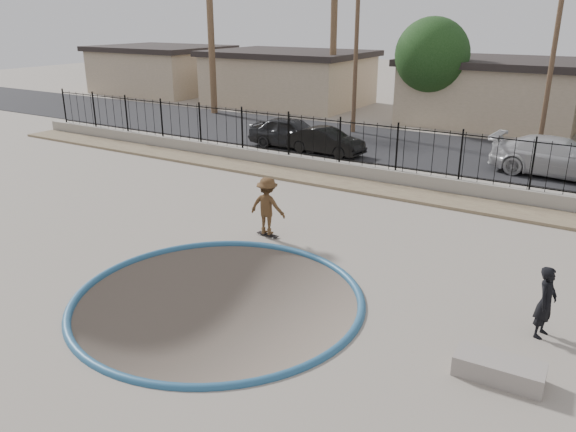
{
  "coord_description": "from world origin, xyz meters",
  "views": [
    {
      "loc": [
        7.73,
        -10.3,
        6.43
      ],
      "look_at": [
        0.11,
        2.0,
        1.22
      ],
      "focal_mm": 35.0,
      "sensor_mm": 36.0,
      "label": 1
    }
  ],
  "objects_px": {
    "car_b": "(326,141)",
    "concrete_ledge": "(499,369)",
    "skater": "(267,209)",
    "car_a": "(292,133)",
    "videographer": "(546,302)",
    "car_c": "(559,157)",
    "skateboard": "(268,235)"
  },
  "relations": [
    {
      "from": "car_b",
      "to": "concrete_ledge",
      "type": "bearing_deg",
      "value": -137.69
    },
    {
      "from": "skater",
      "to": "car_a",
      "type": "xyz_separation_m",
      "value": [
        -5.66,
        10.72,
        -0.09
      ]
    },
    {
      "from": "videographer",
      "to": "car_b",
      "type": "relative_size",
      "value": 0.42
    },
    {
      "from": "car_b",
      "to": "car_a",
      "type": "bearing_deg",
      "value": 85.38
    },
    {
      "from": "car_c",
      "to": "skateboard",
      "type": "bearing_deg",
      "value": 154.39
    },
    {
      "from": "concrete_ledge",
      "to": "car_b",
      "type": "bearing_deg",
      "value": 128.42
    },
    {
      "from": "skateboard",
      "to": "concrete_ledge",
      "type": "bearing_deg",
      "value": -21.3
    },
    {
      "from": "skater",
      "to": "videographer",
      "type": "relative_size",
      "value": 1.12
    },
    {
      "from": "car_a",
      "to": "concrete_ledge",
      "type": "bearing_deg",
      "value": -140.62
    },
    {
      "from": "skateboard",
      "to": "car_b",
      "type": "distance_m",
      "value": 11.0
    },
    {
      "from": "concrete_ledge",
      "to": "car_a",
      "type": "distance_m",
      "value": 19.62
    },
    {
      "from": "car_b",
      "to": "videographer",
      "type": "bearing_deg",
      "value": -132.21
    },
    {
      "from": "skateboard",
      "to": "car_a",
      "type": "xyz_separation_m",
      "value": [
        -5.66,
        10.72,
        0.74
      ]
    },
    {
      "from": "skateboard",
      "to": "car_c",
      "type": "bearing_deg",
      "value": 65.79
    },
    {
      "from": "car_c",
      "to": "car_a",
      "type": "bearing_deg",
      "value": 99.04
    },
    {
      "from": "videographer",
      "to": "car_b",
      "type": "height_order",
      "value": "videographer"
    },
    {
      "from": "concrete_ledge",
      "to": "car_b",
      "type": "height_order",
      "value": "car_b"
    },
    {
      "from": "skater",
      "to": "car_b",
      "type": "distance_m",
      "value": 10.98
    },
    {
      "from": "car_b",
      "to": "car_c",
      "type": "relative_size",
      "value": 0.7
    },
    {
      "from": "car_a",
      "to": "car_c",
      "type": "relative_size",
      "value": 0.82
    },
    {
      "from": "skater",
      "to": "car_a",
      "type": "distance_m",
      "value": 12.12
    },
    {
      "from": "skater",
      "to": "car_c",
      "type": "xyz_separation_m",
      "value": [
        6.56,
        12.0,
        -0.06
      ]
    },
    {
      "from": "skateboard",
      "to": "concrete_ledge",
      "type": "distance_m",
      "value": 8.49
    },
    {
      "from": "car_b",
      "to": "car_c",
      "type": "height_order",
      "value": "car_c"
    },
    {
      "from": "concrete_ledge",
      "to": "car_b",
      "type": "xyz_separation_m",
      "value": [
        -11.17,
        14.09,
        0.46
      ]
    },
    {
      "from": "skateboard",
      "to": "car_b",
      "type": "relative_size",
      "value": 0.2
    },
    {
      "from": "videographer",
      "to": "car_c",
      "type": "bearing_deg",
      "value": 18.59
    },
    {
      "from": "skater",
      "to": "car_b",
      "type": "bearing_deg",
      "value": -76.09
    },
    {
      "from": "skater",
      "to": "car_a",
      "type": "height_order",
      "value": "skater"
    },
    {
      "from": "skater",
      "to": "videographer",
      "type": "distance_m",
      "value": 8.25
    },
    {
      "from": "car_a",
      "to": "car_b",
      "type": "bearing_deg",
      "value": -101.85
    },
    {
      "from": "car_c",
      "to": "videographer",
      "type": "bearing_deg",
      "value": -170.61
    }
  ]
}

